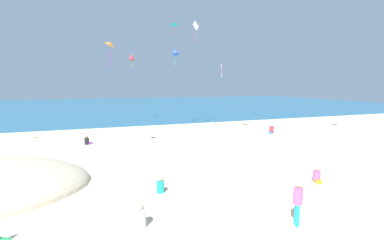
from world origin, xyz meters
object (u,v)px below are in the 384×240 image
object	(u,v)px
person_1	(271,130)
person_4	(298,200)
kite_red	(132,57)
person_0	(160,186)
person_5	(138,218)
kite_white	(196,26)
kite_teal	(174,24)
kite_orange	(111,44)
person_2	(87,141)
kite_blue	(175,51)
person_3	(317,176)
kite_pink	(222,69)

from	to	relation	value
person_1	person_4	xyz separation A→B (m)	(-9.21, -13.96, 0.53)
kite_red	person_4	bearing A→B (deg)	-86.72
person_0	person_4	bearing A→B (deg)	-166.27
person_5	kite_white	xyz separation A→B (m)	(7.03, 13.83, 9.02)
kite_teal	person_4	bearing A→B (deg)	-93.57
person_0	kite_white	size ratio (longest dim) A/B	0.36
person_1	kite_white	world-z (taller)	kite_white
person_4	kite_orange	bearing A→B (deg)	-36.95
person_0	kite_teal	world-z (taller)	kite_teal
person_2	kite_teal	world-z (taller)	kite_teal
person_5	kite_blue	world-z (taller)	kite_blue
person_1	person_3	size ratio (longest dim) A/B	1.19
kite_teal	kite_pink	xyz separation A→B (m)	(6.82, 3.92, -3.78)
person_2	person_3	xyz separation A→B (m)	(10.29, -11.79, -0.00)
person_3	person_4	distance (m)	4.59
person_5	person_3	bearing A→B (deg)	-161.53
kite_pink	person_2	bearing A→B (deg)	-153.11
person_1	kite_blue	bearing A→B (deg)	-79.91
kite_pink	kite_white	bearing A→B (deg)	-130.61
kite_teal	kite_orange	distance (m)	9.79
person_4	kite_red	size ratio (longest dim) A/B	0.82
person_3	kite_pink	bearing A→B (deg)	-167.19
person_3	kite_pink	xyz separation A→B (m)	(4.37, 19.23, 5.96)
kite_blue	person_5	bearing A→B (deg)	-109.50
person_5	kite_teal	xyz separation A→B (m)	(5.92, 16.57, 9.70)
person_1	kite_white	xyz separation A→B (m)	(-6.98, 1.41, 9.03)
kite_pink	kite_blue	bearing A→B (deg)	-159.41
person_4	kite_orange	xyz separation A→B (m)	(-4.92, 11.06, 6.09)
person_1	kite_white	size ratio (longest dim) A/B	0.44
person_2	kite_teal	size ratio (longest dim) A/B	0.65
kite_teal	kite_orange	size ratio (longest dim) A/B	0.63
person_0	person_1	world-z (taller)	person_1
person_4	person_5	world-z (taller)	person_4
person_2	kite_orange	bearing A→B (deg)	-76.45
person_3	kite_white	bearing A→B (deg)	-148.27
kite_white	person_1	bearing A→B (deg)	-11.42
person_4	kite_teal	bearing A→B (deg)	-64.52
person_0	person_3	size ratio (longest dim) A/B	0.98
person_5	kite_red	xyz separation A→B (m)	(3.18, 26.61, 7.60)
person_1	person_5	xyz separation A→B (m)	(-14.00, -12.42, 0.00)
person_3	kite_red	xyz separation A→B (m)	(-5.19, 25.34, 7.65)
kite_white	kite_red	world-z (taller)	kite_white
person_0	kite_pink	bearing A→B (deg)	-60.17
person_1	person_4	world-z (taller)	person_4
person_0	kite_blue	world-z (taller)	kite_blue
kite_blue	person_0	bearing A→B (deg)	-108.30
person_0	kite_orange	bearing A→B (deg)	-16.50
kite_red	person_5	bearing A→B (deg)	-96.81
person_3	person_5	bearing A→B (deg)	-55.79
person_1	person_2	xyz separation A→B (m)	(-15.93, 0.64, -0.05)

